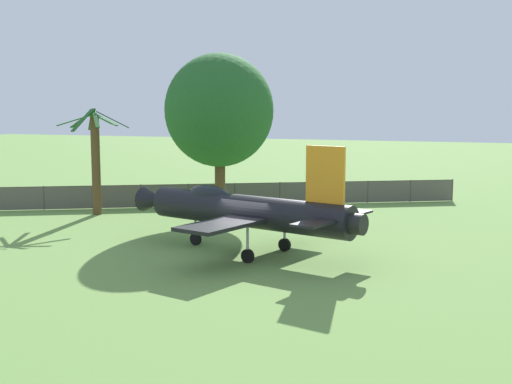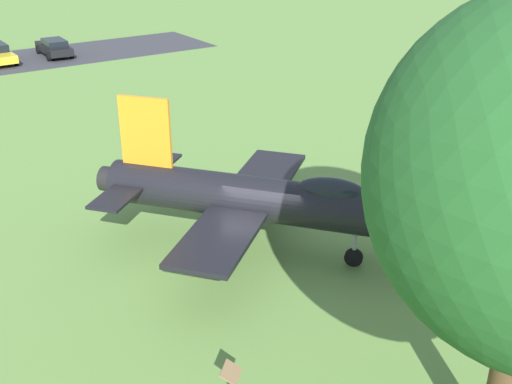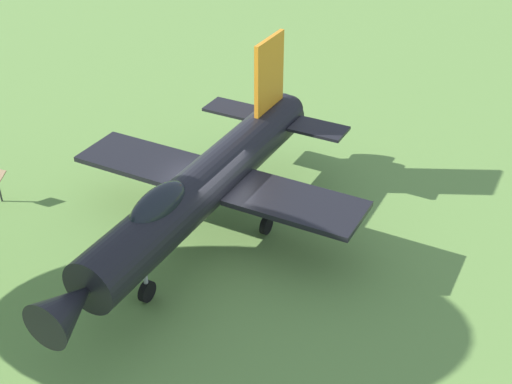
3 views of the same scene
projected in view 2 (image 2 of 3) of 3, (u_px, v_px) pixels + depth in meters
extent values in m
plane|color=#668E42|center=(261.00, 251.00, 21.06)|extent=(200.00, 200.00, 0.00)
cylinder|color=black|center=(261.00, 199.00, 20.23)|extent=(4.24, 10.53, 1.46)
cone|color=black|center=(447.00, 224.00, 18.67)|extent=(1.63, 1.87, 1.24)
cylinder|color=black|center=(110.00, 179.00, 21.71)|extent=(1.00, 0.81, 0.87)
ellipsoid|color=black|center=(332.00, 191.00, 19.35)|extent=(1.46, 2.36, 0.84)
cube|color=orange|center=(145.00, 132.00, 20.50)|extent=(0.62, 1.77, 2.37)
cube|color=black|center=(268.00, 172.00, 22.74)|extent=(4.21, 2.92, 0.16)
cube|color=black|center=(218.00, 239.00, 18.16)|extent=(4.21, 2.92, 0.16)
cube|color=black|center=(159.00, 162.00, 22.77)|extent=(2.03, 1.54, 0.10)
cube|color=black|center=(115.00, 198.00, 19.94)|extent=(2.03, 1.54, 0.10)
cylinder|color=#A5A8AD|center=(355.00, 237.00, 19.77)|extent=(0.12, 0.12, 1.51)
cylinder|color=black|center=(354.00, 257.00, 20.09)|extent=(0.34, 0.63, 0.60)
cylinder|color=#A5A8AD|center=(244.00, 202.00, 22.13)|extent=(0.12, 0.12, 1.51)
cylinder|color=black|center=(244.00, 220.00, 22.45)|extent=(0.34, 0.63, 0.60)
cylinder|color=#A5A8AD|center=(216.00, 239.00, 19.66)|extent=(0.12, 0.12, 1.51)
cylinder|color=black|center=(217.00, 259.00, 19.97)|extent=(0.34, 0.63, 0.60)
cylinder|color=brown|center=(506.00, 371.00, 12.32)|extent=(0.63, 0.63, 4.52)
cube|color=olive|center=(231.00, 372.00, 14.09)|extent=(0.67, 0.50, 0.25)
cube|color=black|center=(54.00, 48.00, 48.13)|extent=(4.77, 3.99, 0.55)
cube|color=black|center=(54.00, 43.00, 47.63)|extent=(2.79, 2.54, 0.46)
cylinder|color=black|center=(38.00, 50.00, 48.97)|extent=(0.65, 0.54, 0.64)
cylinder|color=black|center=(60.00, 47.00, 49.82)|extent=(0.65, 0.54, 0.64)
cylinder|color=black|center=(48.00, 57.00, 46.66)|extent=(0.65, 0.54, 0.64)
cylinder|color=black|center=(72.00, 54.00, 47.51)|extent=(0.65, 0.54, 0.64)
cylinder|color=black|center=(16.00, 61.00, 45.34)|extent=(0.64, 0.56, 0.64)
cylinder|color=black|center=(4.00, 54.00, 47.69)|extent=(0.64, 0.56, 0.64)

